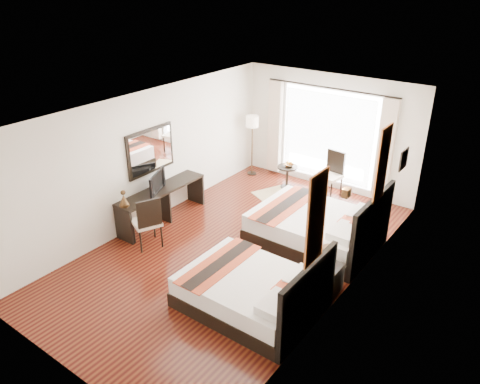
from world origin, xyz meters
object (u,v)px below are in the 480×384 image
Objects in this scene: bed_far at (318,227)px; side_table at (287,177)px; television at (154,182)px; fruit_bowl at (289,165)px; bed_near at (253,291)px; table_lamp at (329,253)px; desk_chair at (148,231)px; nightstand at (325,279)px; vase at (320,268)px; console_desk at (162,204)px; window_chair at (329,183)px; floor_lamp at (252,126)px.

side_table is (-1.83, 1.87, -0.06)m from bed_far.
fruit_bowl is at bearing -46.61° from television.
bed_near is 3.73× the size of side_table.
desk_chair is (-3.47, -0.77, -0.42)m from table_lamp.
side_table reaches higher than nightstand.
fruit_bowl is at bearing 129.46° from nightstand.
vase is 0.57× the size of fruit_bowl.
nightstand is 0.36m from vase.
fruit_bowl is at bearing 133.56° from bed_far.
desk_chair is at bearing -61.27° from console_desk.
television is 3.52m from fruit_bowl.
bed_near reaches higher than window_chair.
nightstand is at bearing -143.89° from desk_chair.
window_chair is at bearing 11.56° from fruit_bowl.
console_desk is 3.32m from fruit_bowl.
side_table is 0.53× the size of window_chair.
table_lamp is 0.33× the size of desk_chair.
bed_near is 2.70× the size of television.
floor_lamp is at bearing 139.12° from table_lamp.
floor_lamp reaches higher than bed_near.
bed_near reaches higher than console_desk.
window_chair is (1.83, 4.16, 0.00)m from desk_chair.
floor_lamp reaches higher than side_table.
console_desk is at bearing 177.93° from table_lamp.
fruit_bowl is at bearing -70.99° from window_chair.
desk_chair is (-2.62, -2.05, -0.01)m from bed_far.
television is at bearing -179.07° from table_lamp.
bed_near is 0.97× the size of console_desk.
console_desk is (-3.12, -1.14, 0.04)m from bed_far.
floor_lamp reaches higher than television.
floor_lamp is at bearing 145.67° from bed_far.
bed_near reaches higher than fruit_bowl.
bed_far is 2.17× the size of window_chair.
console_desk is at bearing 159.17° from bed_near.
bed_far is 1.74m from vase.
bed_far is 2.18× the size of desk_chair.
table_lamp is 0.33× the size of window_chair.
fruit_bowl is (-2.65, 3.18, -0.15)m from table_lamp.
window_chair is (-1.64, 3.39, -0.41)m from table_lamp.
window_chair is at bearing -89.32° from desk_chair.
side_table is at bearing -46.43° from television.
bed_far is (-0.11, 2.37, 0.03)m from bed_near.
window_chair is at bearing 54.31° from console_desk.
fruit_bowl is (-2.66, 3.23, 0.34)m from nightstand.
table_lamp reaches higher than side_table.
window_chair is (2.33, 3.25, -0.05)m from console_desk.
vase reaches higher than side_table.
nightstand is at bearing -2.78° from console_desk.
bed_near is at bearing -65.48° from side_table.
console_desk is 2.79× the size of television.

